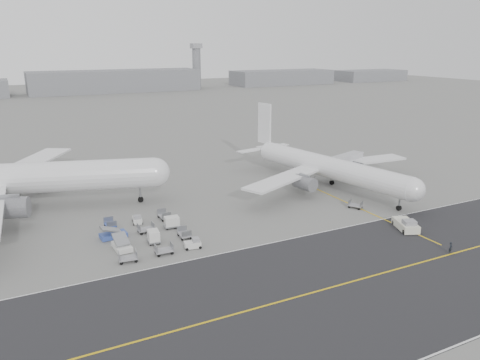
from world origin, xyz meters
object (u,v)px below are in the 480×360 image
airliner_a (8,179)px  pushback_tug (406,225)px  ground_crew_a (451,248)px  airliner_b (325,166)px  control_tower (197,65)px  jet_bridge (342,162)px

airliner_a → pushback_tug: airliner_a is taller
airliner_a → pushback_tug: (59.72, -41.52, -5.17)m
pushback_tug → ground_crew_a: size_ratio=4.06×
airliner_b → pushback_tug: (-2.44, -26.48, -3.91)m
control_tower → ground_crew_a: size_ratio=17.19×
control_tower → airliner_b: bearing=-105.4°
pushback_tug → jet_bridge: (9.78, 29.68, 3.22)m
airliner_a → ground_crew_a: 78.21m
airliner_b → jet_bridge: 8.03m
pushback_tug → jet_bridge: jet_bridge is taller
control_tower → jet_bridge: bearing=-104.0°
control_tower → pushback_tug: bearing=-104.4°
control_tower → jet_bridge: size_ratio=2.01×
control_tower → ground_crew_a: 291.93m
airliner_a → airliner_b: (62.16, -15.04, -1.26)m
control_tower → airliner_a: bearing=-119.3°
pushback_tug → control_tower: bearing=96.7°
ground_crew_a → control_tower: bearing=57.4°
control_tower → pushback_tug: 281.96m
ground_crew_a → pushback_tug: bearing=65.2°
control_tower → ground_crew_a: (-71.29, -282.67, -15.34)m
airliner_a → ground_crew_a: bearing=-114.7°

